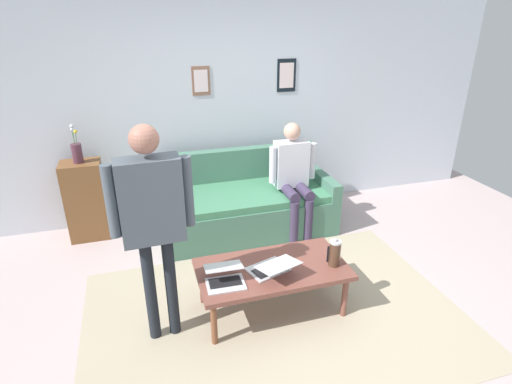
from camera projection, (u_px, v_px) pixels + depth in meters
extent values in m
plane|color=#BAA4A4|center=(288.00, 310.00, 3.58)|extent=(7.68, 7.68, 0.00)
cube|color=tan|center=(275.00, 315.00, 3.51)|extent=(3.16, 2.15, 0.01)
cube|color=silver|center=(227.00, 105.00, 4.96)|extent=(7.04, 0.10, 2.70)
cube|color=brown|center=(201.00, 81.00, 4.71)|extent=(0.21, 0.02, 0.33)
cube|color=silver|center=(201.00, 81.00, 4.70)|extent=(0.16, 0.00, 0.25)
cube|color=black|center=(286.00, 75.00, 4.98)|extent=(0.24, 0.02, 0.39)
cube|color=silver|center=(287.00, 75.00, 4.97)|extent=(0.18, 0.00, 0.30)
cube|color=#46725E|center=(249.00, 213.00, 4.84)|extent=(1.91, 0.93, 0.42)
cube|color=#427E5B|center=(249.00, 194.00, 4.73)|extent=(1.67, 0.85, 0.08)
cube|color=#46725E|center=(240.00, 167.00, 5.02)|extent=(1.91, 0.14, 0.46)
cube|color=#46725E|center=(320.00, 180.00, 4.96)|extent=(0.12, 0.93, 0.20)
cube|color=#46725E|center=(170.00, 198.00, 4.48)|extent=(0.12, 0.93, 0.20)
cube|color=brown|center=(272.00, 269.00, 3.44)|extent=(1.25, 0.66, 0.04)
cylinder|color=brown|center=(345.00, 297.00, 3.44)|extent=(0.05, 0.05, 0.39)
cylinder|color=brown|center=(214.00, 323.00, 3.15)|extent=(0.05, 0.05, 0.39)
cylinder|color=brown|center=(318.00, 263.00, 3.90)|extent=(0.05, 0.05, 0.39)
cylinder|color=brown|center=(202.00, 284.00, 3.60)|extent=(0.05, 0.05, 0.39)
cube|color=silver|center=(268.00, 269.00, 3.39)|extent=(0.38, 0.33, 0.01)
cube|color=black|center=(269.00, 269.00, 3.37)|extent=(0.30, 0.22, 0.00)
cube|color=silver|center=(278.00, 265.00, 3.24)|extent=(0.38, 0.31, 0.04)
cube|color=white|center=(278.00, 265.00, 3.24)|extent=(0.34, 0.28, 0.04)
cube|color=silver|center=(226.00, 284.00, 3.21)|extent=(0.31, 0.23, 0.01)
cube|color=black|center=(225.00, 282.00, 3.22)|extent=(0.26, 0.14, 0.00)
cube|color=silver|center=(223.00, 267.00, 3.24)|extent=(0.31, 0.22, 0.05)
cube|color=silver|center=(223.00, 267.00, 3.23)|extent=(0.28, 0.19, 0.05)
cylinder|color=#4C3323|center=(335.00, 254.00, 3.42)|extent=(0.10, 0.10, 0.21)
cylinder|color=#B7B7BC|center=(336.00, 242.00, 3.37)|extent=(0.10, 0.10, 0.02)
sphere|color=#B2B2B7|center=(336.00, 240.00, 3.36)|extent=(0.03, 0.03, 0.03)
cube|color=black|center=(328.00, 254.00, 3.40)|extent=(0.01, 0.01, 0.15)
cube|color=brown|center=(86.00, 200.00, 4.59)|extent=(0.42, 0.32, 0.90)
cylinder|color=#512B38|center=(77.00, 153.00, 4.36)|extent=(0.11, 0.11, 0.21)
cylinder|color=#3D7038|center=(73.00, 137.00, 4.27)|extent=(0.01, 0.01, 0.16)
sphere|color=silver|center=(72.00, 130.00, 4.23)|extent=(0.03, 0.03, 0.03)
cylinder|color=#3D7038|center=(73.00, 135.00, 4.30)|extent=(0.02, 0.01, 0.18)
sphere|color=silver|center=(72.00, 126.00, 4.27)|extent=(0.04, 0.04, 0.04)
cylinder|color=#3D7038|center=(76.00, 138.00, 4.31)|extent=(0.01, 0.01, 0.13)
sphere|color=yellow|center=(75.00, 132.00, 4.29)|extent=(0.04, 0.04, 0.04)
cylinder|color=black|center=(150.00, 291.00, 3.12)|extent=(0.09, 0.09, 0.88)
cylinder|color=black|center=(171.00, 287.00, 3.17)|extent=(0.09, 0.09, 0.88)
cube|color=#48515A|center=(151.00, 201.00, 2.85)|extent=(0.45, 0.21, 0.62)
cylinder|color=#48515A|center=(111.00, 202.00, 2.76)|extent=(0.08, 0.08, 0.53)
cylinder|color=#48515A|center=(188.00, 191.00, 2.91)|extent=(0.08, 0.08, 0.53)
sphere|color=#9F6857|center=(144.00, 139.00, 2.67)|extent=(0.20, 0.20, 0.20)
cylinder|color=#3A2F4A|center=(308.00, 221.00, 4.57)|extent=(0.10, 0.10, 0.50)
cylinder|color=#3A2F4A|center=(294.00, 223.00, 4.53)|extent=(0.10, 0.10, 0.50)
cylinder|color=#3A2F4A|center=(303.00, 190.00, 4.61)|extent=(0.12, 0.40, 0.12)
cylinder|color=#3A2F4A|center=(289.00, 192.00, 4.56)|extent=(0.12, 0.40, 0.12)
cube|color=silver|center=(291.00, 164.00, 4.64)|extent=(0.37, 0.20, 0.52)
cylinder|color=silver|center=(312.00, 161.00, 4.65)|extent=(0.08, 0.08, 0.42)
cylinder|color=silver|center=(273.00, 165.00, 4.52)|extent=(0.08, 0.08, 0.42)
sphere|color=tan|center=(292.00, 131.00, 4.49)|extent=(0.19, 0.19, 0.19)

